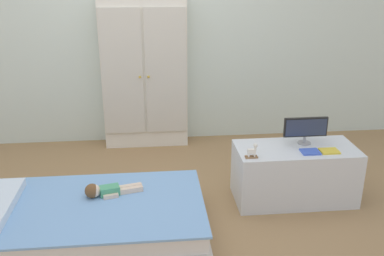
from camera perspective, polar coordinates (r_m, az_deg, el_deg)
ground_plane at (r=3.20m, az=-5.80°, el=-12.00°), size 10.00×10.00×0.02m
back_wall at (r=4.28m, az=-6.59°, el=15.75°), size 6.40×0.05×2.70m
bed at (r=3.01m, az=-13.97°, el=-11.86°), size 1.59×0.88×0.25m
doll at (r=3.01m, az=-11.65°, el=-8.07°), size 0.39×0.16×0.10m
wardrobe at (r=4.23m, az=-6.31°, el=7.16°), size 0.81×0.26×1.45m
tv_stand at (r=3.42m, az=13.34°, el=-5.86°), size 0.91×0.43×0.43m
tv_monitor at (r=3.38m, az=14.75°, el=-0.04°), size 0.33×0.10×0.21m
rocking_horse_toy at (r=3.09m, az=7.99°, el=-3.05°), size 0.09×0.04×0.11m
book_blue at (r=3.27m, az=15.32°, el=-3.04°), size 0.13×0.11×0.01m
book_yellow at (r=3.32m, az=17.65°, el=-2.91°), size 0.13×0.11×0.01m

